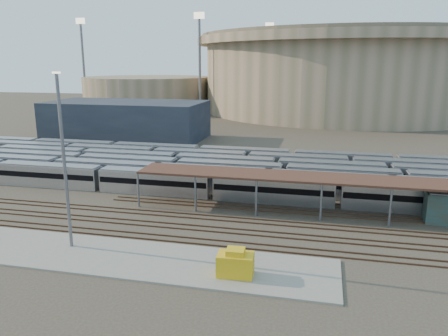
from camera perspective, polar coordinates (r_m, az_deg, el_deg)
name	(u,v)px	position (r m, az deg, el deg)	size (l,w,h in m)	color
ground	(189,214)	(60.81, -4.59, -5.99)	(420.00, 420.00, 0.00)	#383026
apron	(103,255)	(49.84, -15.52, -10.92)	(50.00, 9.00, 0.20)	gray
subway_trains	(212,169)	(77.73, -1.59, -0.18)	(131.27, 23.90, 3.60)	silver
inspection_shed	(355,181)	(60.67, 16.77, -1.65)	(60.30, 6.00, 5.30)	slate
empty_tracks	(177,226)	(56.34, -6.13, -7.56)	(170.00, 9.62, 0.18)	#4C3323
stadium	(345,71)	(194.68, 15.56, 12.05)	(124.00, 124.00, 32.50)	gray
secondary_arena	(148,93)	(200.60, -9.90, 9.67)	(56.00, 56.00, 14.00)	gray
service_building	(127,120)	(122.45, -12.59, 6.13)	(42.00, 20.00, 10.00)	#1E232D
floodlight_0	(200,61)	(171.25, -3.20, 13.76)	(4.00, 1.00, 38.40)	slate
floodlight_1	(83,61)	(202.42, -17.90, 13.12)	(4.00, 1.00, 38.40)	slate
floodlight_3	(269,61)	(216.27, 5.87, 13.69)	(4.00, 1.00, 38.40)	slate
yard_light_pole	(64,162)	(50.08, -20.15, 0.72)	(0.82, 0.36, 19.26)	slate
yellow_equipment	(235,265)	(43.37, 1.50, -12.50)	(3.50, 2.19, 2.19)	gold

